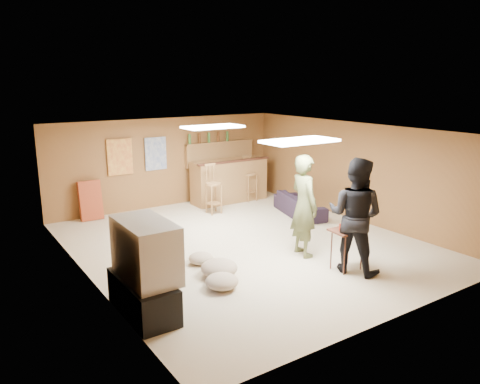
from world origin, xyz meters
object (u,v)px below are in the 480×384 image
person_black (355,216)px  tray_table (346,250)px  bar_counter (229,181)px  person_olive (304,206)px  tv_body (146,250)px  sofa (300,205)px

person_black → tray_table: bearing=5.5°
bar_counter → person_olive: 4.11m
person_olive → person_black: (0.20, -1.02, 0.03)m
tv_body → sofa: size_ratio=0.67×
person_olive → person_black: person_black is taller
bar_counter → sofa: 2.12m
tv_body → bar_counter: size_ratio=0.55×
tray_table → person_black: bearing=-61.2°
person_olive → person_black: size_ratio=0.96×
bar_counter → sofa: size_ratio=1.21×
tv_body → person_olive: bearing=8.4°
tray_table → bar_counter: bearing=80.7°
tv_body → person_olive: person_olive is taller
sofa → tv_body: bearing=132.5°
person_olive → sofa: bearing=-31.3°
bar_counter → person_olive: size_ratio=1.08×
person_olive → tray_table: (0.14, -0.93, -0.57)m
tv_body → person_olive: (3.20, 0.47, 0.02)m
person_olive → bar_counter: bearing=-5.1°
person_black → sofa: 3.43m
tv_body → sofa: bearing=27.0°
tv_body → sofa: 5.49m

